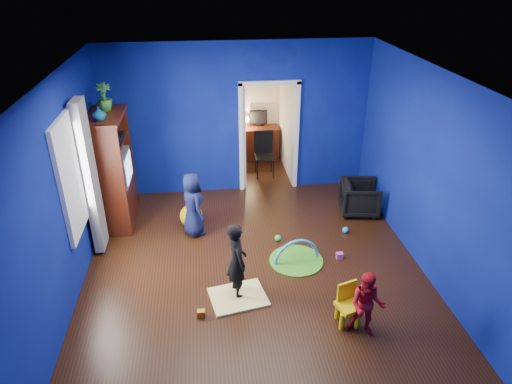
{
  "coord_description": "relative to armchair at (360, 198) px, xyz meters",
  "views": [
    {
      "loc": [
        -0.65,
        -5.48,
        4.21
      ],
      "look_at": [
        0.07,
        0.4,
        1.13
      ],
      "focal_mm": 32.0,
      "sensor_mm": 36.0,
      "label": 1
    }
  ],
  "objects": [
    {
      "name": "floor",
      "position": [
        -2.1,
        -1.52,
        -0.31
      ],
      "size": [
        5.0,
        5.5,
        0.01
      ],
      "primitive_type": "cube",
      "color": "black",
      "rests_on": "ground"
    },
    {
      "name": "ceiling",
      "position": [
        -2.1,
        -1.52,
        2.59
      ],
      "size": [
        5.0,
        5.5,
        0.01
      ],
      "primitive_type": "cube",
      "color": "white",
      "rests_on": "wall_back"
    },
    {
      "name": "wall_back",
      "position": [
        -2.1,
        1.23,
        1.14
      ],
      "size": [
        5.0,
        0.02,
        2.9
      ],
      "primitive_type": "cube",
      "color": "navy",
      "rests_on": "floor"
    },
    {
      "name": "wall_front",
      "position": [
        -2.1,
        -4.27,
        1.14
      ],
      "size": [
        5.0,
        0.02,
        2.9
      ],
      "primitive_type": "cube",
      "color": "navy",
      "rests_on": "floor"
    },
    {
      "name": "wall_left",
      "position": [
        -4.6,
        -1.52,
        1.14
      ],
      "size": [
        0.02,
        5.5,
        2.9
      ],
      "primitive_type": "cube",
      "color": "navy",
      "rests_on": "floor"
    },
    {
      "name": "wall_right",
      "position": [
        0.4,
        -1.52,
        1.14
      ],
      "size": [
        0.02,
        5.5,
        2.9
      ],
      "primitive_type": "cube",
      "color": "navy",
      "rests_on": "floor"
    },
    {
      "name": "alcove",
      "position": [
        -1.5,
        2.1,
        0.94
      ],
      "size": [
        1.0,
        1.75,
        2.5
      ],
      "primitive_type": null,
      "color": "silver",
      "rests_on": "floor"
    },
    {
      "name": "armchair",
      "position": [
        0.0,
        0.0,
        0.0
      ],
      "size": [
        0.77,
        0.75,
        0.61
      ],
      "primitive_type": "imported",
      "rotation": [
        0.0,
        0.0,
        1.41
      ],
      "color": "black",
      "rests_on": "floor"
    },
    {
      "name": "child_black",
      "position": [
        -2.4,
        -1.99,
        0.26
      ],
      "size": [
        0.36,
        0.46,
        1.12
      ],
      "primitive_type": "imported",
      "rotation": [
        0.0,
        0.0,
        1.82
      ],
      "color": "black",
      "rests_on": "floor"
    },
    {
      "name": "child_navy",
      "position": [
        -2.99,
        -0.35,
        0.25
      ],
      "size": [
        0.54,
        0.64,
        1.11
      ],
      "primitive_type": "imported",
      "rotation": [
        0.0,
        0.0,
        1.98
      ],
      "color": "black",
      "rests_on": "floor"
    },
    {
      "name": "toddler_red",
      "position": [
        -0.9,
        -2.93,
        0.14
      ],
      "size": [
        0.53,
        0.48,
        0.9
      ],
      "primitive_type": "imported",
      "rotation": [
        0.0,
        0.0,
        -0.39
      ],
      "color": "red",
      "rests_on": "floor"
    },
    {
      "name": "vase",
      "position": [
        -4.31,
        -0.07,
        1.76
      ],
      "size": [
        0.26,
        0.26,
        0.21
      ],
      "primitive_type": "imported",
      "rotation": [
        0.0,
        0.0,
        0.35
      ],
      "color": "#0C5B61",
      "rests_on": "tv_armoire"
    },
    {
      "name": "potted_plant",
      "position": [
        -4.31,
        0.45,
        1.88
      ],
      "size": [
        0.32,
        0.32,
        0.44
      ],
      "primitive_type": "imported",
      "rotation": [
        0.0,
        0.0,
        0.36
      ],
      "color": "#308431",
      "rests_on": "tv_armoire"
    },
    {
      "name": "tv_armoire",
      "position": [
        -4.31,
        0.23,
        0.67
      ],
      "size": [
        0.58,
        1.14,
        1.96
      ],
      "primitive_type": "cube",
      "color": "#3A1109",
      "rests_on": "floor"
    },
    {
      "name": "crt_tv",
      "position": [
        -4.27,
        0.23,
        0.71
      ],
      "size": [
        0.46,
        0.7,
        0.54
      ],
      "primitive_type": "cube",
      "color": "silver",
      "rests_on": "tv_armoire"
    },
    {
      "name": "yellow_blanket",
      "position": [
        -2.4,
        -2.09,
        -0.29
      ],
      "size": [
        0.85,
        0.73,
        0.03
      ],
      "primitive_type": "cube",
      "rotation": [
        0.0,
        0.0,
        0.19
      ],
      "color": "#F2E07A",
      "rests_on": "floor"
    },
    {
      "name": "hopper_ball",
      "position": [
        -3.04,
        -0.1,
        -0.11
      ],
      "size": [
        0.39,
        0.39,
        0.39
      ],
      "primitive_type": "sphere",
      "color": "yellow",
      "rests_on": "floor"
    },
    {
      "name": "kid_chair",
      "position": [
        -1.05,
        -2.73,
        -0.06
      ],
      "size": [
        0.35,
        0.35,
        0.5
      ],
      "primitive_type": "cube",
      "rotation": [
        0.0,
        0.0,
        0.31
      ],
      "color": "yellow",
      "rests_on": "floor"
    },
    {
      "name": "play_mat",
      "position": [
        -1.43,
        -1.35,
        -0.29
      ],
      "size": [
        0.83,
        0.83,
        0.02
      ],
      "primitive_type": "cylinder",
      "color": "#2C9120",
      "rests_on": "floor"
    },
    {
      "name": "toy_arch",
      "position": [
        -1.43,
        -1.35,
        -0.29
      ],
      "size": [
        0.74,
        0.2,
        0.75
      ],
      "primitive_type": "torus",
      "rotation": [
        1.57,
        0.0,
        0.21
      ],
      "color": "#3F8CD8",
      "rests_on": "floor"
    },
    {
      "name": "window_left",
      "position": [
        -4.58,
        -1.17,
        1.24
      ],
      "size": [
        0.03,
        0.95,
        1.55
      ],
      "primitive_type": "cube",
      "color": "white",
      "rests_on": "wall_left"
    },
    {
      "name": "curtain",
      "position": [
        -4.47,
        -0.62,
        0.94
      ],
      "size": [
        0.14,
        0.42,
        2.4
      ],
      "primitive_type": "cube",
      "color": "slate",
      "rests_on": "floor"
    },
    {
      "name": "doorway",
      "position": [
        -1.5,
        1.23,
        0.74
      ],
      "size": [
        1.16,
        0.1,
        2.1
      ],
      "primitive_type": "cube",
      "color": "white",
      "rests_on": "floor"
    },
    {
      "name": "study_desk",
      "position": [
        -1.5,
        2.74,
        0.07
      ],
      "size": [
        0.88,
        0.44,
        0.75
      ],
      "primitive_type": "cube",
      "color": "#3D140A",
      "rests_on": "floor"
    },
    {
      "name": "desk_monitor",
      "position": [
        -1.5,
        2.86,
        0.64
      ],
      "size": [
        0.4,
        0.05,
        0.32
      ],
      "primitive_type": "cube",
      "color": "black",
      "rests_on": "study_desk"
    },
    {
      "name": "desk_lamp",
      "position": [
        -1.78,
        2.8,
        0.62
      ],
      "size": [
        0.14,
        0.14,
        0.14
      ],
      "primitive_type": "sphere",
      "color": "#FFD88C",
      "rests_on": "study_desk"
    },
    {
      "name": "folding_chair",
      "position": [
        -1.5,
        1.78,
        0.15
      ],
      "size": [
        0.4,
        0.4,
        0.92
      ],
      "primitive_type": "cube",
      "color": "black",
      "rests_on": "floor"
    },
    {
      "name": "book_shelf",
      "position": [
        -1.5,
        2.85,
        1.71
      ],
      "size": [
        0.88,
        0.24,
        0.04
      ],
      "primitive_type": "cube",
      "color": "white",
      "rests_on": "study_desk"
    },
    {
      "name": "toy_0",
      "position": [
        -0.84,
        -2.33,
        -0.26
      ],
      "size": [
        0.1,
        0.08,
        0.1
      ],
      "primitive_type": "cube",
      "color": "#FA4B29",
      "rests_on": "floor"
    },
    {
      "name": "toy_1",
      "position": [
        -0.44,
        -0.65,
        -0.25
      ],
      "size": [
        0.11,
        0.11,
        0.11
      ],
      "primitive_type": "sphere",
      "color": "#2988EC",
      "rests_on": "floor"
    },
    {
      "name": "toy_2",
      "position": [
        -2.91,
        -2.4,
        -0.26
      ],
      "size": [
        0.1,
        0.08,
        0.1
      ],
      "primitive_type": "cube",
      "color": "orange",
      "rests_on": "floor"
    },
    {
      "name": "toy_3",
      "position": [
        -1.62,
        -0.75,
        -0.25
      ],
      "size": [
        0.11,
        0.11,
        0.11
      ],
      "primitive_type": "sphere",
      "color": "green",
      "rests_on": "floor"
    },
    {
      "name": "toy_4",
      "position": [
        -0.75,
        -1.36,
        -0.26
      ],
      "size": [
        0.1,
        0.08,
        0.1
      ],
      "primitive_type": "cube",
      "color": "#D24EA8",
      "rests_on": "floor"
    }
  ]
}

